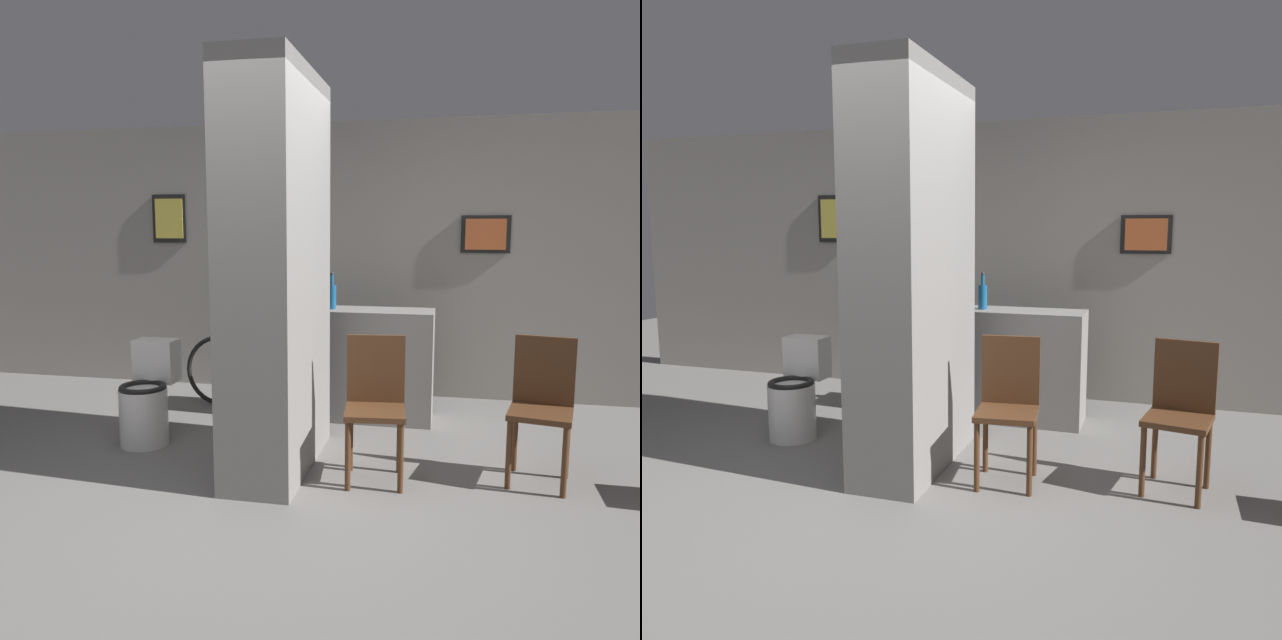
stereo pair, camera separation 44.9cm
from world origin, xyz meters
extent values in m
plane|color=slate|center=(0.00, 0.00, 0.00)|extent=(14.00, 14.00, 0.00)
cube|color=gray|center=(0.00, 2.63, 1.30)|extent=(8.00, 0.06, 2.60)
cube|color=black|center=(-1.60, 2.58, 1.70)|extent=(0.36, 0.02, 0.48)
cube|color=#E0CC4C|center=(-1.60, 2.57, 1.70)|extent=(0.30, 0.01, 0.39)
cube|color=black|center=(1.50, 2.58, 1.55)|extent=(0.44, 0.02, 0.34)
cube|color=#D86633|center=(1.50, 2.57, 1.55)|extent=(0.36, 0.01, 0.28)
cube|color=gray|center=(0.09, 0.62, 1.30)|extent=(0.46, 1.23, 2.60)
cylinder|color=black|center=(-0.15, 0.37, 1.55)|extent=(0.03, 0.40, 0.40)
cylinder|color=red|center=(-0.17, 0.37, 1.55)|extent=(0.01, 0.07, 0.07)
cube|color=gray|center=(0.40, 1.79, 0.47)|extent=(1.36, 0.44, 0.93)
cylinder|color=white|center=(-1.00, 0.78, 0.21)|extent=(0.36, 0.36, 0.43)
torus|color=black|center=(-1.00, 0.78, 0.44)|extent=(0.35, 0.35, 0.04)
cube|color=white|center=(-1.00, 1.02, 0.59)|extent=(0.32, 0.20, 0.33)
cylinder|color=#4C2D19|center=(0.62, 0.28, 0.22)|extent=(0.04, 0.04, 0.44)
cylinder|color=#4C2D19|center=(0.94, 0.32, 0.22)|extent=(0.04, 0.04, 0.44)
cylinder|color=#4C2D19|center=(0.59, 0.60, 0.22)|extent=(0.04, 0.04, 0.44)
cylinder|color=#4C2D19|center=(0.91, 0.64, 0.22)|extent=(0.04, 0.04, 0.44)
cube|color=#4C2D19|center=(0.77, 0.46, 0.46)|extent=(0.42, 0.42, 0.04)
cube|color=#4C2D19|center=(0.75, 0.63, 0.70)|extent=(0.38, 0.07, 0.44)
cylinder|color=#4C2D19|center=(1.59, 0.52, 0.22)|extent=(0.04, 0.04, 0.44)
cylinder|color=#4C2D19|center=(1.91, 0.45, 0.22)|extent=(0.04, 0.04, 0.44)
cylinder|color=#4C2D19|center=(1.66, 0.83, 0.22)|extent=(0.04, 0.04, 0.44)
cylinder|color=#4C2D19|center=(1.97, 0.77, 0.22)|extent=(0.04, 0.04, 0.44)
cube|color=#4C2D19|center=(1.78, 0.64, 0.46)|extent=(0.44, 0.44, 0.04)
cube|color=#4C2D19|center=(1.82, 0.81, 0.70)|extent=(0.38, 0.10, 0.44)
torus|color=black|center=(-0.81, 1.87, 0.33)|extent=(0.65, 0.04, 0.65)
torus|color=black|center=(0.19, 1.87, 0.33)|extent=(0.65, 0.04, 0.65)
cylinder|color=#194C8C|center=(-0.31, 1.87, 0.50)|extent=(0.93, 0.04, 0.04)
cylinder|color=#194C8C|center=(-0.56, 1.87, 0.50)|extent=(0.03, 0.03, 0.34)
cylinder|color=#194C8C|center=(0.14, 1.87, 0.50)|extent=(0.03, 0.03, 0.31)
cube|color=black|center=(-0.56, 1.87, 0.68)|extent=(0.16, 0.06, 0.04)
cylinder|color=#262626|center=(0.14, 1.87, 0.65)|extent=(0.03, 0.42, 0.03)
cylinder|color=#19598C|center=(0.23, 1.76, 1.03)|extent=(0.07, 0.07, 0.20)
cylinder|color=#19598C|center=(0.23, 1.76, 1.18)|extent=(0.03, 0.03, 0.09)
sphere|color=#333333|center=(0.23, 1.76, 1.23)|extent=(0.03, 0.03, 0.03)
camera|label=1|loc=(1.22, -3.33, 1.61)|focal=35.00mm
camera|label=2|loc=(1.66, -3.21, 1.61)|focal=35.00mm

